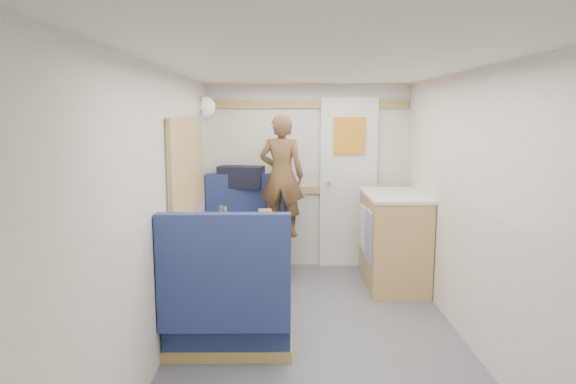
{
  "coord_description": "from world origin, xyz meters",
  "views": [
    {
      "loc": [
        -0.25,
        -3.34,
        1.7
      ],
      "look_at": [
        -0.22,
        0.9,
        1.04
      ],
      "focal_mm": 32.0,
      "sensor_mm": 36.0,
      "label": 1
    }
  ],
  "objects_px": {
    "person": "(282,176)",
    "tumbler_mid": "(223,212)",
    "bench_far": "(246,248)",
    "dinette_table": "(239,244)",
    "wine_glass": "(223,216)",
    "galley_counter": "(393,239)",
    "cheese_block": "(233,229)",
    "duffel_bag": "(241,177)",
    "beer_glass": "(251,219)",
    "bench_near": "(229,311)",
    "tumbler_left": "(206,230)",
    "dome_light": "(205,107)",
    "bread_loaf": "(265,216)",
    "pepper_grinder": "(245,218)",
    "salt_grinder": "(246,218)",
    "tray": "(257,230)",
    "orange_fruit": "(248,228)"
  },
  "relations": [
    {
      "from": "person",
      "to": "tumbler_mid",
      "type": "height_order",
      "value": "person"
    },
    {
      "from": "bench_far",
      "to": "person",
      "type": "xyz_separation_m",
      "value": [
        0.37,
        -0.09,
        0.77
      ]
    },
    {
      "from": "dinette_table",
      "to": "wine_glass",
      "type": "bearing_deg",
      "value": -128.53
    },
    {
      "from": "galley_counter",
      "to": "cheese_block",
      "type": "height_order",
      "value": "galley_counter"
    },
    {
      "from": "duffel_bag",
      "to": "beer_glass",
      "type": "bearing_deg",
      "value": -69.29
    },
    {
      "from": "bench_near",
      "to": "tumbler_left",
      "type": "relative_size",
      "value": 9.83
    },
    {
      "from": "galley_counter",
      "to": "person",
      "type": "relative_size",
      "value": 0.74
    },
    {
      "from": "bench_near",
      "to": "person",
      "type": "relative_size",
      "value": 0.85
    },
    {
      "from": "dome_light",
      "to": "galley_counter",
      "type": "bearing_deg",
      "value": -9.18
    },
    {
      "from": "galley_counter",
      "to": "duffel_bag",
      "type": "bearing_deg",
      "value": 159.61
    },
    {
      "from": "galley_counter",
      "to": "cheese_block",
      "type": "distance_m",
      "value": 1.72
    },
    {
      "from": "galley_counter",
      "to": "tumbler_left",
      "type": "xyz_separation_m",
      "value": [
        -1.69,
        -0.92,
        0.31
      ]
    },
    {
      "from": "dome_light",
      "to": "cheese_block",
      "type": "bearing_deg",
      "value": -71.58
    },
    {
      "from": "tumbler_left",
      "to": "duffel_bag",
      "type": "bearing_deg",
      "value": 83.94
    },
    {
      "from": "duffel_bag",
      "to": "tumbler_left",
      "type": "height_order",
      "value": "duffel_bag"
    },
    {
      "from": "bread_loaf",
      "to": "bench_near",
      "type": "bearing_deg",
      "value": -101.45
    },
    {
      "from": "cheese_block",
      "to": "beer_glass",
      "type": "bearing_deg",
      "value": 71.12
    },
    {
      "from": "dinette_table",
      "to": "wine_glass",
      "type": "xyz_separation_m",
      "value": [
        -0.11,
        -0.14,
        0.28
      ]
    },
    {
      "from": "bread_loaf",
      "to": "pepper_grinder",
      "type": "bearing_deg",
      "value": -146.23
    },
    {
      "from": "bench_near",
      "to": "wine_glass",
      "type": "distance_m",
      "value": 0.91
    },
    {
      "from": "tumbler_mid",
      "to": "dome_light",
      "type": "bearing_deg",
      "value": 113.39
    },
    {
      "from": "cheese_block",
      "to": "salt_grinder",
      "type": "distance_m",
      "value": 0.4
    },
    {
      "from": "cheese_block",
      "to": "tumbler_left",
      "type": "xyz_separation_m",
      "value": [
        -0.2,
        -0.12,
        0.02
      ]
    },
    {
      "from": "galley_counter",
      "to": "bread_loaf",
      "type": "xyz_separation_m",
      "value": [
        -1.24,
        -0.3,
        0.3
      ]
    },
    {
      "from": "bench_far",
      "to": "duffel_bag",
      "type": "relative_size",
      "value": 2.21
    },
    {
      "from": "bench_far",
      "to": "person",
      "type": "relative_size",
      "value": 0.85
    },
    {
      "from": "person",
      "to": "wine_glass",
      "type": "distance_m",
      "value": 1.06
    },
    {
      "from": "bench_near",
      "to": "person",
      "type": "distance_m",
      "value": 1.85
    },
    {
      "from": "duffel_bag",
      "to": "cheese_block",
      "type": "xyz_separation_m",
      "value": [
        0.04,
        -1.37,
        -0.26
      ]
    },
    {
      "from": "bench_near",
      "to": "tumbler_mid",
      "type": "height_order",
      "value": "bench_near"
    },
    {
      "from": "wine_glass",
      "to": "tumbler_mid",
      "type": "relative_size",
      "value": 1.42
    },
    {
      "from": "person",
      "to": "tumbler_left",
      "type": "xyz_separation_m",
      "value": [
        -0.6,
        -1.15,
        -0.29
      ]
    },
    {
      "from": "tray",
      "to": "orange_fruit",
      "type": "bearing_deg",
      "value": -115.06
    },
    {
      "from": "wine_glass",
      "to": "beer_glass",
      "type": "relative_size",
      "value": 1.85
    },
    {
      "from": "pepper_grinder",
      "to": "salt_grinder",
      "type": "xyz_separation_m",
      "value": [
        0.01,
        0.01,
        -0.01
      ]
    },
    {
      "from": "tumbler_left",
      "to": "pepper_grinder",
      "type": "bearing_deg",
      "value": 61.46
    },
    {
      "from": "galley_counter",
      "to": "beer_glass",
      "type": "relative_size",
      "value": 10.15
    },
    {
      "from": "bench_far",
      "to": "salt_grinder",
      "type": "distance_m",
      "value": 0.86
    },
    {
      "from": "bench_far",
      "to": "wine_glass",
      "type": "bearing_deg",
      "value": -96.36
    },
    {
      "from": "salt_grinder",
      "to": "pepper_grinder",
      "type": "bearing_deg",
      "value": -138.55
    },
    {
      "from": "galley_counter",
      "to": "tray",
      "type": "bearing_deg",
      "value": -150.95
    },
    {
      "from": "tumbler_mid",
      "to": "beer_glass",
      "type": "bearing_deg",
      "value": -40.57
    },
    {
      "from": "dome_light",
      "to": "cheese_block",
      "type": "xyz_separation_m",
      "value": [
        0.37,
        -1.1,
        -0.99
      ]
    },
    {
      "from": "bench_far",
      "to": "duffel_bag",
      "type": "distance_m",
      "value": 0.76
    },
    {
      "from": "bench_far",
      "to": "tray",
      "type": "distance_m",
      "value": 1.13
    },
    {
      "from": "galley_counter",
      "to": "cheese_block",
      "type": "relative_size",
      "value": 9.09
    },
    {
      "from": "beer_glass",
      "to": "bread_loaf",
      "type": "height_order",
      "value": "bread_loaf"
    },
    {
      "from": "tray",
      "to": "bread_loaf",
      "type": "height_order",
      "value": "bread_loaf"
    },
    {
      "from": "bench_near",
      "to": "salt_grinder",
      "type": "bearing_deg",
      "value": 86.55
    },
    {
      "from": "person",
      "to": "tray",
      "type": "xyz_separation_m",
      "value": [
        -0.2,
        -0.95,
        -0.34
      ]
    }
  ]
}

